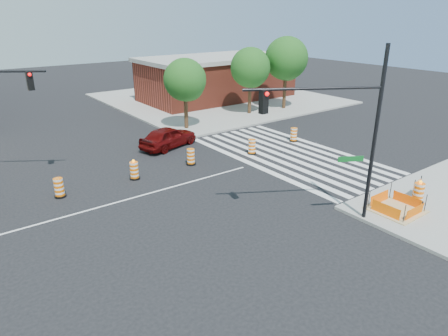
{
  "coord_description": "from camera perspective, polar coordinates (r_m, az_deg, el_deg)",
  "views": [
    {
      "loc": [
        -7.65,
        -17.72,
        8.88
      ],
      "look_at": [
        3.83,
        -2.27,
        1.4
      ],
      "focal_mm": 32.0,
      "sensor_mm": 36.0,
      "label": 1
    }
  ],
  "objects": [
    {
      "name": "median_drum_4",
      "position": [
        25.0,
        -4.77,
        1.53
      ],
      "size": [
        0.6,
        0.6,
        1.02
      ],
      "color": "black",
      "rests_on": "ground"
    },
    {
      "name": "excavation_pit",
      "position": [
        20.69,
        23.33,
        -5.37
      ],
      "size": [
        2.2,
        2.2,
        0.9
      ],
      "color": "tan",
      "rests_on": "ground"
    },
    {
      "name": "barricade",
      "position": [
        22.45,
        25.87,
        -2.34
      ],
      "size": [
        0.87,
        0.14,
        1.02
      ],
      "rotation": [
        0.0,
        0.0,
        0.12
      ],
      "color": "#FF6D05",
      "rests_on": "ground"
    },
    {
      "name": "ground",
      "position": [
        21.24,
        -12.08,
        -3.97
      ],
      "size": [
        120.0,
        120.0,
        0.0
      ],
      "primitive_type": "plane",
      "color": "black",
      "rests_on": "ground"
    },
    {
      "name": "lane_centerline",
      "position": [
        21.24,
        -12.08,
        -3.96
      ],
      "size": [
        14.0,
        0.12,
        0.01
      ],
      "primitive_type": "cube",
      "color": "silver",
      "rests_on": "ground"
    },
    {
      "name": "median_drum_3",
      "position": [
        23.29,
        -12.7,
        -0.42
      ],
      "size": [
        0.6,
        0.6,
        1.18
      ],
      "color": "black",
      "rests_on": "ground"
    },
    {
      "name": "signal_pole_se",
      "position": [
        17.31,
        16.32,
        6.4
      ],
      "size": [
        5.07,
        3.02,
        7.65
      ],
      "rotation": [
        0.0,
        0.0,
        2.61
      ],
      "color": "black",
      "rests_on": "ground"
    },
    {
      "name": "median_drum_5",
      "position": [
        26.88,
        4.0,
        2.98
      ],
      "size": [
        0.6,
        0.6,
        1.02
      ],
      "color": "black",
      "rests_on": "ground"
    },
    {
      "name": "sidewalk_ne",
      "position": [
        44.84,
        -0.95,
        9.92
      ],
      "size": [
        22.0,
        22.0,
        0.15
      ],
      "primitive_type": "cube",
      "color": "gray",
      "rests_on": "ground"
    },
    {
      "name": "tree_north_c",
      "position": [
        32.16,
        -5.56,
        12.09
      ],
      "size": [
        3.4,
        3.35,
        5.7
      ],
      "color": "#382314",
      "rests_on": "ground"
    },
    {
      "name": "red_coupe",
      "position": [
        28.39,
        -7.96,
        4.41
      ],
      "size": [
        4.77,
        2.99,
        1.51
      ],
      "primitive_type": "imported",
      "rotation": [
        0.0,
        0.0,
        1.86
      ],
      "color": "#4F0706",
      "rests_on": "ground"
    },
    {
      "name": "median_drum_6",
      "position": [
        29.96,
        9.92,
        4.63
      ],
      "size": [
        0.6,
        0.6,
        1.02
      ],
      "color": "black",
      "rests_on": "ground"
    },
    {
      "name": "tree_north_d",
      "position": [
        37.16,
        3.79,
        13.81
      ],
      "size": [
        3.61,
        3.6,
        6.11
      ],
      "color": "#382314",
      "rests_on": "ground"
    },
    {
      "name": "median_drum_2",
      "position": [
        22.2,
        -22.48,
        -2.7
      ],
      "size": [
        0.6,
        0.6,
        1.02
      ],
      "color": "black",
      "rests_on": "ground"
    },
    {
      "name": "tree_north_e",
      "position": [
        39.6,
        8.89,
        14.87
      ],
      "size": [
        4.08,
        4.08,
        6.93
      ],
      "color": "#382314",
      "rests_on": "ground"
    },
    {
      "name": "brick_storefront",
      "position": [
        44.46,
        -0.97,
        12.75
      ],
      "size": [
        16.5,
        8.5,
        4.6
      ],
      "color": "maroon",
      "rests_on": "ground"
    },
    {
      "name": "crosswalk_east",
      "position": [
        27.17,
        9.22,
        1.9
      ],
      "size": [
        6.75,
        13.5,
        0.01
      ],
      "color": "silver",
      "rests_on": "ground"
    },
    {
      "name": "pit_drum",
      "position": [
        21.7,
        26.01,
        -3.33
      ],
      "size": [
        0.62,
        0.62,
        1.21
      ],
      "color": "black",
      "rests_on": "ground"
    }
  ]
}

